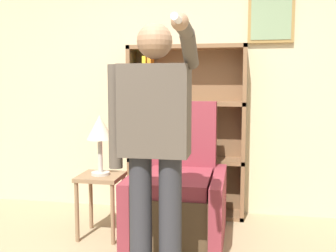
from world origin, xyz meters
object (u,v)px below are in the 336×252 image
(bookcase, at_px, (175,133))
(side_table, at_px, (101,187))
(armchair, at_px, (179,197))
(table_lamp, at_px, (100,131))
(person_standing, at_px, (154,140))

(bookcase, bearing_deg, side_table, -126.77)
(bookcase, height_order, armchair, bookcase)
(table_lamp, bearing_deg, person_standing, -50.86)
(armchair, bearing_deg, table_lamp, -172.64)
(side_table, bearing_deg, armchair, 7.36)
(person_standing, bearing_deg, bookcase, 94.47)
(armchair, relative_size, table_lamp, 2.26)
(armchair, distance_m, table_lamp, 0.92)
(bookcase, distance_m, person_standing, 1.59)
(table_lamp, bearing_deg, side_table, 0.00)
(person_standing, bearing_deg, armchair, 88.99)
(bookcase, distance_m, armchair, 0.83)
(side_table, bearing_deg, person_standing, -50.86)
(side_table, distance_m, table_lamp, 0.51)
(person_standing, bearing_deg, side_table, 129.14)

